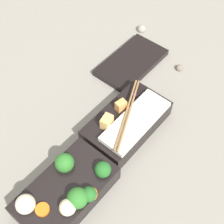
{
  "coord_description": "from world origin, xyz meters",
  "views": [
    {
      "loc": [
        -0.25,
        -0.24,
        0.66
      ],
      "look_at": [
        0.1,
        0.05,
        0.05
      ],
      "focal_mm": 50.0,
      "sensor_mm": 36.0,
      "label": 1
    }
  ],
  "objects": [
    {
      "name": "pebble_0",
      "position": [
        0.37,
        0.02,
        0.01
      ],
      "size": [
        0.02,
        0.02,
        0.02
      ],
      "primitive_type": "sphere",
      "color": "#7A6B5B",
      "rests_on": "ground_plane"
    },
    {
      "name": "bento_tray_rice",
      "position": [
        0.11,
        0.01,
        0.03
      ],
      "size": [
        0.22,
        0.12,
        0.08
      ],
      "color": "black",
      "rests_on": "ground_plane"
    },
    {
      "name": "bento_tray_vegetable",
      "position": [
        -0.11,
        -0.01,
        0.03
      ],
      "size": [
        0.22,
        0.13,
        0.08
      ],
      "color": "black",
      "rests_on": "ground_plane"
    },
    {
      "name": "ground_plane",
      "position": [
        0.0,
        0.0,
        0.0
      ],
      "size": [
        3.0,
        3.0,
        0.0
      ],
      "primitive_type": "plane",
      "color": "gray"
    },
    {
      "name": "bento_lid",
      "position": [
        0.3,
        0.14,
        0.01
      ],
      "size": [
        0.21,
        0.12,
        0.02
      ],
      "primitive_type": "cube",
      "rotation": [
        0.0,
        0.0,
        0.01
      ],
      "color": "black",
      "rests_on": "ground_plane"
    },
    {
      "name": "pebble_1",
      "position": [
        0.44,
        0.21,
        0.01
      ],
      "size": [
        0.03,
        0.03,
        0.03
      ],
      "primitive_type": "sphere",
      "color": "gray",
      "rests_on": "ground_plane"
    }
  ]
}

